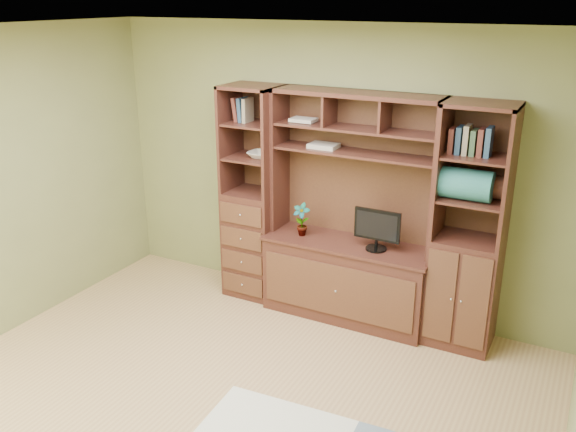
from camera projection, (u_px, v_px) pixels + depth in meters
The scene contains 10 objects.
room at pixel (206, 244), 3.91m from camera, with size 4.60×4.10×2.64m.
center_hutch at pixel (349, 211), 5.32m from camera, with size 1.54×0.53×2.05m, color #442017.
left_tower at pixel (253, 194), 5.79m from camera, with size 0.50×0.45×2.05m, color #442017.
right_tower at pixel (469, 230), 4.91m from camera, with size 0.55×0.45×2.05m, color #442017.
monitor at pixel (377, 223), 5.19m from camera, with size 0.41×0.18×0.50m, color black.
orchid at pixel (301, 220), 5.54m from camera, with size 0.16×0.11×0.31m, color #9D5135.
magazines at pixel (324, 146), 5.34m from camera, with size 0.25×0.18×0.04m, color #B2A997.
bowl at pixel (261, 155), 5.62m from camera, with size 0.23×0.23×0.06m, color white.
blanket_teal at pixel (465, 184), 4.76m from camera, with size 0.43×0.25×0.25m, color #2A706D.
blanket_red at pixel (489, 186), 4.81m from camera, with size 0.33×0.19×0.19m, color brown.
Camera 1 is at (2.14, -2.96, 2.81)m, focal length 38.00 mm.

